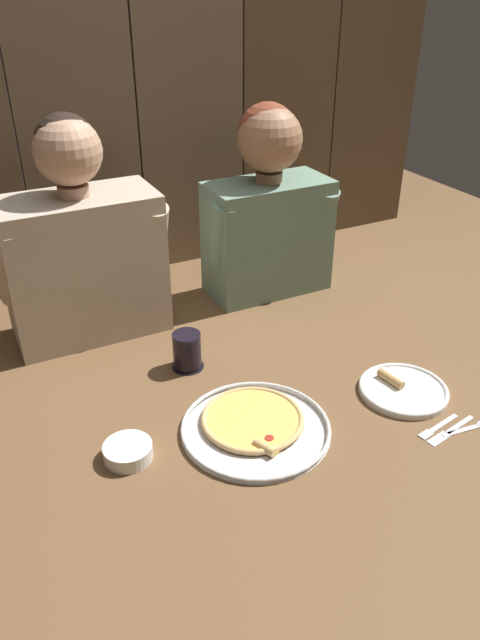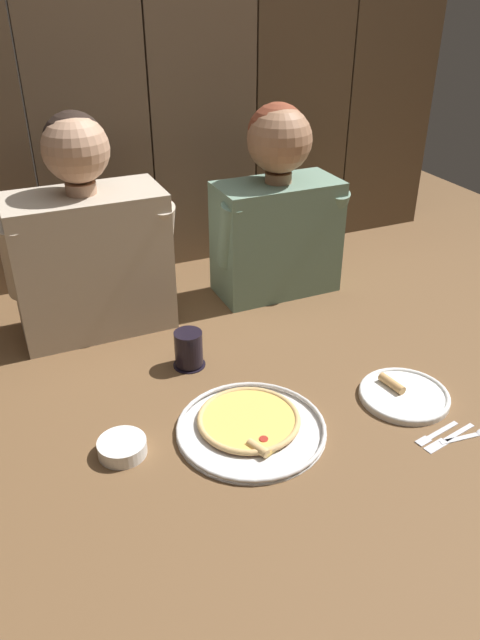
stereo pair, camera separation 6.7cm
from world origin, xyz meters
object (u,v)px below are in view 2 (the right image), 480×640
at_px(dinner_plate, 404,395).
at_px(drinking_glass, 189,349).
at_px(diner_right, 277,208).
at_px(pizza_tray, 250,425).
at_px(dipping_bowl, 122,447).
at_px(diner_left, 88,242).

relative_size(dinner_plate, drinking_glass, 2.18).
distance_m(dinner_plate, diner_right, 0.70).
relative_size(pizza_tray, dipping_bowl, 3.22).
bearing_deg(diner_left, dinner_plate, -47.07).
height_order(pizza_tray, diner_right, diner_right).
height_order(drinking_glass, diner_left, diner_left).
xyz_separation_m(diner_left, diner_right, (0.58, 0.00, 0.01)).
relative_size(dipping_bowl, diner_left, 0.17).
distance_m(pizza_tray, dipping_bowl, 0.29).
xyz_separation_m(drinking_glass, diner_right, (0.41, 0.30, 0.23)).
xyz_separation_m(drinking_glass, dipping_bowl, (-0.25, -0.26, -0.03)).
bearing_deg(drinking_glass, pizza_tray, -82.20).
height_order(dinner_plate, drinking_glass, drinking_glass).
bearing_deg(pizza_tray, diner_right, 58.69).
distance_m(drinking_glass, dipping_bowl, 0.36).
xyz_separation_m(pizza_tray, diner_left, (-0.21, 0.60, 0.26)).
bearing_deg(dinner_plate, drinking_glass, 141.25).
relative_size(diner_left, diner_right, 1.04).
bearing_deg(dipping_bowl, pizza_tray, -7.35).
distance_m(dinner_plate, diner_left, 0.92).
distance_m(dipping_bowl, diner_left, 0.62).
relative_size(dinner_plate, diner_right, 0.37).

